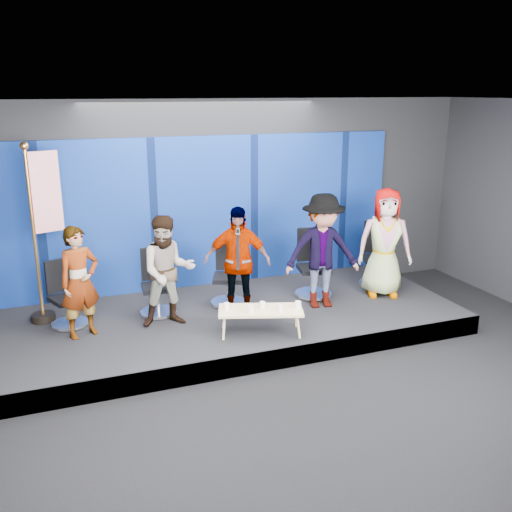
# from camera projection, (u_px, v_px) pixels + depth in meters

# --- Properties ---
(ground) EXTENTS (10.00, 10.00, 0.00)m
(ground) POSITION_uv_depth(u_px,v_px,m) (300.00, 409.00, 6.75)
(ground) COLOR black
(ground) RESTS_ON ground
(room_walls) EXTENTS (10.02, 8.02, 3.51)m
(room_walls) POSITION_uv_depth(u_px,v_px,m) (304.00, 208.00, 6.07)
(room_walls) COLOR black
(room_walls) RESTS_ON ground
(riser) EXTENTS (7.00, 3.00, 0.30)m
(riser) POSITION_uv_depth(u_px,v_px,m) (233.00, 321.00, 8.95)
(riser) COLOR black
(riser) RESTS_ON ground
(backdrop) EXTENTS (7.00, 0.08, 2.60)m
(backdrop) POSITION_uv_depth(u_px,v_px,m) (205.00, 212.00, 9.85)
(backdrop) COLOR navy
(backdrop) RESTS_ON riser
(chair_a) EXTENTS (0.72, 0.72, 0.97)m
(chair_a) POSITION_uv_depth(u_px,v_px,m) (67.00, 304.00, 8.33)
(chair_a) COLOR silver
(chair_a) RESTS_ON riser
(panelist_a) EXTENTS (0.68, 0.57, 1.58)m
(panelist_a) POSITION_uv_depth(u_px,v_px,m) (80.00, 282.00, 7.85)
(panelist_a) COLOR black
(panelist_a) RESTS_ON riser
(chair_b) EXTENTS (0.61, 0.61, 1.01)m
(chair_b) POSITION_uv_depth(u_px,v_px,m) (157.00, 293.00, 8.77)
(chair_b) COLOR silver
(chair_b) RESTS_ON riser
(panelist_b) EXTENTS (0.84, 0.68, 1.64)m
(panelist_b) POSITION_uv_depth(u_px,v_px,m) (168.00, 271.00, 8.21)
(panelist_b) COLOR black
(panelist_b) RESTS_ON riser
(chair_c) EXTENTS (0.77, 0.77, 1.05)m
(chair_c) POSITION_uv_depth(u_px,v_px,m) (229.00, 283.00, 9.17)
(chair_c) COLOR silver
(chair_c) RESTS_ON riser
(panelist_c) EXTENTS (1.08, 0.75, 1.70)m
(panelist_c) POSITION_uv_depth(u_px,v_px,m) (237.00, 262.00, 8.57)
(panelist_c) COLOR black
(panelist_c) RESTS_ON riser
(chair_d) EXTENTS (0.74, 0.74, 1.12)m
(chair_d) POSITION_uv_depth(u_px,v_px,m) (313.00, 274.00, 9.54)
(chair_d) COLOR silver
(chair_d) RESTS_ON riser
(panelist_d) EXTENTS (1.28, 0.89, 1.82)m
(panelist_d) POSITION_uv_depth(u_px,v_px,m) (322.00, 251.00, 8.91)
(panelist_d) COLOR black
(panelist_d) RESTS_ON riser
(chair_e) EXTENTS (0.82, 0.82, 1.12)m
(chair_e) POSITION_uv_depth(u_px,v_px,m) (377.00, 265.00, 10.05)
(chair_e) COLOR silver
(chair_e) RESTS_ON riser
(panelist_e) EXTENTS (1.04, 0.86, 1.82)m
(panelist_e) POSITION_uv_depth(u_px,v_px,m) (385.00, 243.00, 9.41)
(panelist_e) COLOR black
(panelist_e) RESTS_ON riser
(coffee_table) EXTENTS (1.28, 0.85, 0.36)m
(coffee_table) POSITION_uv_depth(u_px,v_px,m) (261.00, 311.00, 8.04)
(coffee_table) COLOR tan
(coffee_table) RESTS_ON riser
(mug_a) EXTENTS (0.08, 0.08, 0.10)m
(mug_a) POSITION_uv_depth(u_px,v_px,m) (227.00, 306.00, 8.00)
(mug_a) COLOR silver
(mug_a) RESTS_ON coffee_table
(mug_b) EXTENTS (0.09, 0.09, 0.10)m
(mug_b) POSITION_uv_depth(u_px,v_px,m) (251.00, 309.00, 7.90)
(mug_b) COLOR silver
(mug_b) RESTS_ON coffee_table
(mug_c) EXTENTS (0.08, 0.08, 0.09)m
(mug_c) POSITION_uv_depth(u_px,v_px,m) (262.00, 305.00, 8.07)
(mug_c) COLOR silver
(mug_c) RESTS_ON coffee_table
(mug_d) EXTENTS (0.07, 0.07, 0.09)m
(mug_d) POSITION_uv_depth(u_px,v_px,m) (281.00, 308.00, 7.97)
(mug_d) COLOR silver
(mug_d) RESTS_ON coffee_table
(mug_e) EXTENTS (0.08, 0.08, 0.10)m
(mug_e) POSITION_uv_depth(u_px,v_px,m) (298.00, 305.00, 8.07)
(mug_e) COLOR silver
(mug_e) RESTS_ON coffee_table
(flag_stand) EXTENTS (0.60, 0.35, 2.66)m
(flag_stand) POSITION_uv_depth(u_px,v_px,m) (43.00, 229.00, 8.24)
(flag_stand) COLOR black
(flag_stand) RESTS_ON riser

